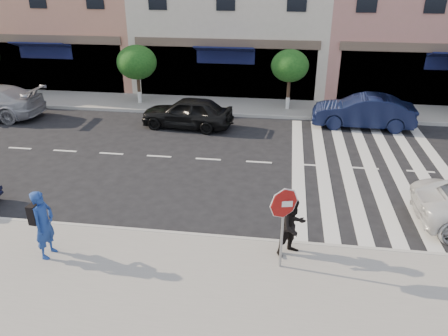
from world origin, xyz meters
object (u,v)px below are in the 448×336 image
at_px(stop_sign, 283,210).
at_px(walker, 293,226).
at_px(car_far_mid, 187,112).
at_px(photographer, 44,224).
at_px(car_far_right, 363,111).

distance_m(stop_sign, walker, 1.04).
bearing_deg(walker, car_far_mid, 77.79).
relative_size(photographer, car_far_right, 0.40).
xyz_separation_m(car_far_mid, car_far_right, (8.12, 1.21, 0.04)).
xyz_separation_m(photographer, car_far_mid, (1.29, 10.56, -0.34)).
bearing_deg(car_far_mid, walker, 32.62).
bearing_deg(walker, car_far_right, 34.15).
height_order(walker, car_far_mid, walker).
height_order(stop_sign, car_far_mid, stop_sign).
distance_m(car_far_mid, car_far_right, 8.21).
height_order(stop_sign, car_far_right, stop_sign).
bearing_deg(car_far_right, walker, -14.43).
bearing_deg(photographer, walker, -76.48).
distance_m(photographer, walker, 6.22).
height_order(stop_sign, walker, stop_sign).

